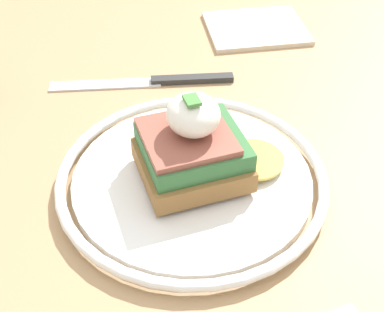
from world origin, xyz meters
The scene contains 5 objects.
dining_table centered at (0.00, 0.00, 0.64)m, with size 0.85×0.87×0.77m.
plate centered at (-0.04, -0.02, 0.78)m, with size 0.25×0.25×0.02m.
sandwich centered at (-0.03, -0.02, 0.82)m, with size 0.08×0.13×0.08m.
knife centered at (0.14, -0.03, 0.78)m, with size 0.07×0.21×0.01m.
napkin centered at (0.22, -0.19, 0.78)m, with size 0.11×0.13×0.01m, color beige.
Camera 1 is at (-0.37, 0.10, 1.12)m, focal length 50.00 mm.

